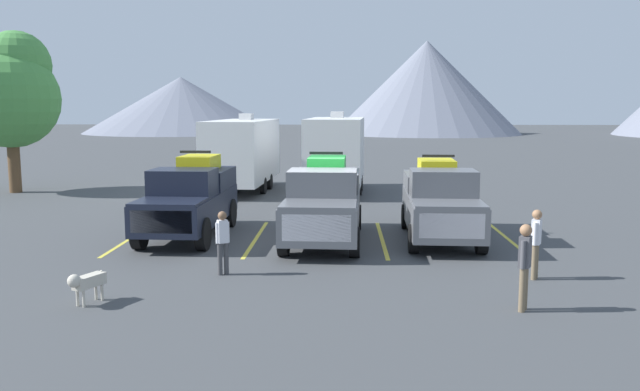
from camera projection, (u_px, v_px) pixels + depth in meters
name	position (u px, v px, depth m)	size (l,w,h in m)	color
ground_plane	(319.00, 241.00, 19.60)	(240.00, 240.00, 0.00)	#3F4244
pickup_truck_a	(190.00, 197.00, 20.24)	(2.27, 5.45, 2.61)	black
pickup_truck_b	(324.00, 201.00, 19.55)	(2.37, 5.86, 2.62)	#595B60
pickup_truck_c	(440.00, 201.00, 19.74)	(2.28, 5.42, 2.52)	#595B60
lot_stripe_a	(132.00, 237.00, 20.07)	(0.12, 5.50, 0.01)	gold
lot_stripe_b	(256.00, 238.00, 19.94)	(0.12, 5.50, 0.01)	gold
lot_stripe_c	(382.00, 239.00, 19.81)	(0.12, 5.50, 0.01)	gold
lot_stripe_d	(509.00, 240.00, 19.67)	(0.12, 5.50, 0.01)	gold
camper_trailer_a	(242.00, 151.00, 30.64)	(2.86, 8.13, 3.66)	white
camper_trailer_b	(336.00, 150.00, 30.23)	(2.82, 7.55, 3.76)	white
person_a	(525.00, 261.00, 12.78)	(0.30, 0.35, 1.74)	#726047
person_b	(536.00, 239.00, 15.15)	(0.28, 0.33, 1.65)	#726047
person_c	(223.00, 238.00, 15.55)	(0.31, 0.27, 1.55)	#3F3F42
dog	(85.00, 282.00, 13.24)	(0.56, 0.93, 0.70)	beige
tree_a	(12.00, 91.00, 29.98)	(4.49, 4.49, 7.47)	brown
mountain_ridge	(408.00, 80.00, 89.10)	(143.82, 40.48, 17.67)	slate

